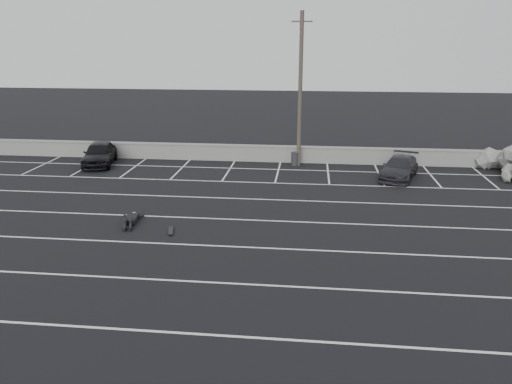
# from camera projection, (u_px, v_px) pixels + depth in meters

# --- Properties ---
(ground) EXTENTS (120.00, 120.00, 0.00)m
(ground) POSITION_uv_depth(u_px,v_px,m) (232.00, 247.00, 19.28)
(ground) COLOR black
(ground) RESTS_ON ground
(seawall) EXTENTS (50.00, 0.45, 1.06)m
(seawall) POSITION_uv_depth(u_px,v_px,m) (265.00, 153.00, 32.41)
(seawall) COLOR gray
(seawall) RESTS_ON ground
(stall_lines) EXTENTS (36.00, 20.05, 0.01)m
(stall_lines) POSITION_uv_depth(u_px,v_px,m) (245.00, 209.00, 23.47)
(stall_lines) COLOR silver
(stall_lines) RESTS_ON ground
(car_left) EXTENTS (2.63, 4.58, 1.47)m
(car_left) POSITION_uv_depth(u_px,v_px,m) (99.00, 153.00, 31.55)
(car_left) COLOR black
(car_left) RESTS_ON ground
(car_right) EXTENTS (3.01, 4.52, 1.22)m
(car_right) POSITION_uv_depth(u_px,v_px,m) (399.00, 168.00, 28.58)
(car_right) COLOR #26252B
(car_right) RESTS_ON ground
(utility_pole) EXTENTS (1.23, 0.25, 9.26)m
(utility_pole) POSITION_uv_depth(u_px,v_px,m) (300.00, 90.00, 30.20)
(utility_pole) COLOR #4C4238
(utility_pole) RESTS_ON ground
(trash_bin) EXTENTS (0.64, 0.64, 0.83)m
(trash_bin) POSITION_uv_depth(u_px,v_px,m) (295.00, 159.00, 31.50)
(trash_bin) COLOR #2A2A2C
(trash_bin) RESTS_ON ground
(person) EXTENTS (1.73, 2.74, 0.49)m
(person) POSITION_uv_depth(u_px,v_px,m) (132.00, 216.00, 21.89)
(person) COLOR black
(person) RESTS_ON ground
(skateboard) EXTENTS (0.35, 0.71, 0.08)m
(skateboard) POSITION_uv_depth(u_px,v_px,m) (171.00, 231.00, 20.64)
(skateboard) COLOR black
(skateboard) RESTS_ON ground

